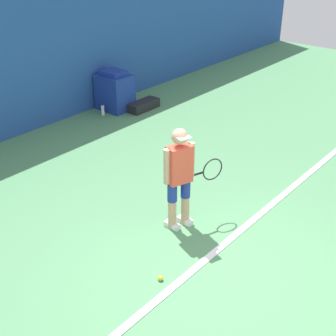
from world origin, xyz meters
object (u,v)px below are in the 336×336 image
Objects in this scene: equipment_bag at (143,105)px; tennis_player at (180,175)px; covered_chair at (115,91)px; water_bottle at (103,110)px; tennis_ball at (160,278)px.

tennis_player is at bearing -130.84° from equipment_bag.
tennis_player is 4.78m from equipment_bag.
tennis_player is 4.92m from covered_chair.
water_bottle is at bearing -173.04° from covered_chair.
water_bottle is (3.32, 4.61, 0.09)m from tennis_ball.
covered_chair is (3.77, 4.66, 0.40)m from tennis_ball.
tennis_player is at bearing 27.64° from tennis_ball.
equipment_bag is (0.39, -0.53, -0.33)m from covered_chair.
tennis_player reaches higher than tennis_ball.
covered_chair is 3.57× the size of water_bottle.
tennis_ball is at bearing -128.96° from covered_chair.
water_bottle is at bearing 150.80° from equipment_bag.
tennis_player is 1.66× the size of covered_chair.
equipment_bag is at bearing 44.82° from tennis_ball.
equipment_bag is at bearing 67.77° from tennis_player.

